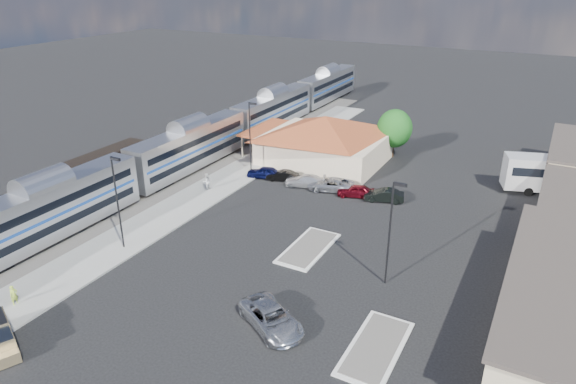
% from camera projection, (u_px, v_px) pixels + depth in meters
% --- Properties ---
extents(ground, '(280.00, 280.00, 0.00)m').
position_uv_depth(ground, '(260.00, 248.00, 47.34)').
color(ground, black).
rests_on(ground, ground).
extents(railbed, '(16.00, 100.00, 0.12)m').
position_uv_depth(railbed, '(147.00, 178.00, 62.90)').
color(railbed, '#4C4944').
rests_on(railbed, ground).
extents(platform, '(5.50, 92.00, 0.18)m').
position_uv_depth(platform, '(196.00, 198.00, 57.36)').
color(platform, gray).
rests_on(platform, ground).
extents(passenger_train, '(3.00, 104.00, 5.55)m').
position_uv_depth(passenger_train, '(191.00, 149.00, 64.49)').
color(passenger_train, silver).
rests_on(passenger_train, ground).
extents(freight_cars, '(2.80, 46.00, 4.00)m').
position_uv_depth(freight_cars, '(98.00, 172.00, 59.72)').
color(freight_cars, black).
rests_on(freight_cars, ground).
extents(station_depot, '(18.35, 12.24, 6.20)m').
position_uv_depth(station_depot, '(324.00, 139.00, 67.43)').
color(station_depot, beige).
rests_on(station_depot, ground).
extents(traffic_island_south, '(3.30, 7.50, 0.21)m').
position_uv_depth(traffic_island_south, '(308.00, 248.00, 47.17)').
color(traffic_island_south, silver).
rests_on(traffic_island_south, ground).
extents(traffic_island_north, '(3.30, 7.50, 0.21)m').
position_uv_depth(traffic_island_north, '(376.00, 348.00, 34.76)').
color(traffic_island_north, silver).
rests_on(traffic_island_north, ground).
extents(lamp_plat_s, '(1.08, 0.25, 9.00)m').
position_uv_depth(lamp_plat_s, '(117.00, 196.00, 45.10)').
color(lamp_plat_s, black).
rests_on(lamp_plat_s, ground).
extents(lamp_plat_n, '(1.08, 0.25, 9.00)m').
position_uv_depth(lamp_plat_n, '(251.00, 132.00, 62.85)').
color(lamp_plat_n, black).
rests_on(lamp_plat_n, ground).
extents(lamp_lot, '(1.08, 0.25, 9.00)m').
position_uv_depth(lamp_lot, '(391.00, 225.00, 39.94)').
color(lamp_lot, black).
rests_on(lamp_lot, ground).
extents(tree_depot, '(4.71, 4.71, 6.63)m').
position_uv_depth(tree_depot, '(395.00, 129.00, 68.63)').
color(tree_depot, '#382314').
rests_on(tree_depot, ground).
extents(suv, '(6.46, 5.30, 1.64)m').
position_uv_depth(suv, '(271.00, 318.00, 36.56)').
color(suv, '#B0B3B9').
rests_on(suv, ground).
extents(coach_bus, '(13.51, 6.82, 4.26)m').
position_uv_depth(coach_bus, '(566.00, 174.00, 57.80)').
color(coach_bus, silver).
rests_on(coach_bus, ground).
extents(person_a, '(0.44, 0.62, 1.61)m').
position_uv_depth(person_a, '(14.00, 295.00, 38.84)').
color(person_a, '#BCDF45').
rests_on(person_a, platform).
extents(person_b, '(0.97, 1.11, 1.93)m').
position_uv_depth(person_b, '(207.00, 181.00, 59.15)').
color(person_b, silver).
rests_on(person_b, platform).
extents(parked_car_a, '(4.59, 2.80, 1.46)m').
position_uv_depth(parked_car_a, '(264.00, 172.00, 62.91)').
color(parked_car_a, '#0D1242').
rests_on(parked_car_a, ground).
extents(parked_car_b, '(4.10, 2.32, 1.28)m').
position_uv_depth(parked_car_b, '(282.00, 176.00, 62.16)').
color(parked_car_b, black).
rests_on(parked_car_b, ground).
extents(parked_car_c, '(5.22, 3.35, 1.41)m').
position_uv_depth(parked_car_c, '(305.00, 181.00, 60.50)').
color(parked_car_c, silver).
rests_on(parked_car_c, ground).
extents(parked_car_d, '(5.91, 3.91, 1.51)m').
position_uv_depth(parked_car_d, '(331.00, 184.00, 59.33)').
color(parked_car_d, '#999BA1').
rests_on(parked_car_d, ground).
extents(parked_car_e, '(4.48, 2.74, 1.43)m').
position_uv_depth(parked_car_e, '(356.00, 191.00, 57.71)').
color(parked_car_e, maroon).
rests_on(parked_car_e, ground).
extents(parked_car_f, '(4.61, 2.72, 1.43)m').
position_uv_depth(parked_car_f, '(384.00, 195.00, 56.56)').
color(parked_car_f, black).
rests_on(parked_car_f, ground).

